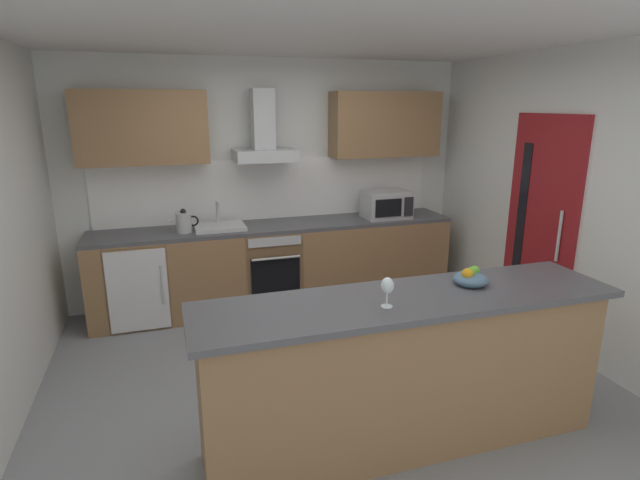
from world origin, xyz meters
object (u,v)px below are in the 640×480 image
(range_hood, at_px, (264,139))
(wine_glass, at_px, (387,287))
(sink, at_px, (220,226))
(oven, at_px, (270,265))
(refrigerator, at_px, (139,281))
(microwave, at_px, (386,204))
(kettle, at_px, (184,222))
(fruit_bowl, at_px, (470,278))

(range_hood, xyz_separation_m, wine_glass, (0.14, -2.72, -0.65))
(sink, height_order, range_hood, range_hood)
(oven, distance_m, refrigerator, 1.33)
(oven, xyz_separation_m, microwave, (1.33, -0.03, 0.59))
(microwave, relative_size, sink, 1.00)
(kettle, relative_size, range_hood, 0.40)
(wine_glass, bearing_deg, microwave, 65.20)
(microwave, xyz_separation_m, kettle, (-2.18, -0.01, -0.04))
(microwave, distance_m, wine_glass, 2.83)
(wine_glass, bearing_deg, fruit_bowl, 14.58)
(refrigerator, xyz_separation_m, microwave, (2.66, -0.03, 0.62))
(kettle, height_order, fruit_bowl, kettle)
(oven, xyz_separation_m, wine_glass, (0.14, -2.59, 0.67))
(oven, bearing_deg, range_hood, 90.00)
(oven, distance_m, microwave, 1.46)
(kettle, bearing_deg, refrigerator, 176.24)
(fruit_bowl, bearing_deg, range_hood, 107.66)
(range_hood, xyz_separation_m, fruit_bowl, (0.81, -2.55, -0.73))
(wine_glass, xyz_separation_m, fruit_bowl, (0.67, 0.17, -0.08))
(refrigerator, xyz_separation_m, fruit_bowl, (2.14, -2.42, 0.63))
(refrigerator, relative_size, range_hood, 1.18)
(sink, bearing_deg, wine_glass, -75.96)
(oven, height_order, fruit_bowl, fruit_bowl)
(refrigerator, bearing_deg, microwave, -0.54)
(oven, distance_m, kettle, 1.01)
(kettle, xyz_separation_m, range_hood, (0.85, 0.16, 0.78))
(range_hood, bearing_deg, kettle, -169.19)
(sink, relative_size, range_hood, 0.69)
(microwave, distance_m, fruit_bowl, 2.45)
(range_hood, height_order, wine_glass, range_hood)
(microwave, relative_size, range_hood, 0.69)
(oven, bearing_deg, kettle, -177.74)
(sink, xyz_separation_m, range_hood, (0.51, 0.12, 0.86))
(oven, relative_size, sink, 1.60)
(oven, bearing_deg, wine_glass, -86.80)
(microwave, relative_size, kettle, 1.73)
(kettle, distance_m, fruit_bowl, 2.91)
(refrigerator, distance_m, wine_glass, 3.06)
(oven, height_order, wine_glass, wine_glass)
(sink, bearing_deg, oven, -1.24)
(microwave, xyz_separation_m, range_hood, (-1.33, 0.16, 0.74))
(kettle, bearing_deg, fruit_bowl, -55.06)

